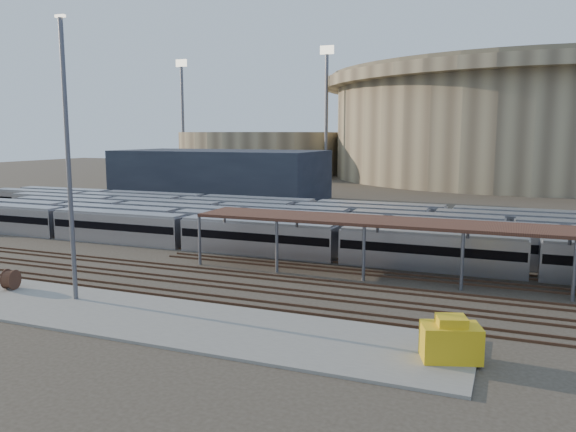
# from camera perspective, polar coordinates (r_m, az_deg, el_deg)

# --- Properties ---
(ground) EXTENTS (420.00, 420.00, 0.00)m
(ground) POSITION_cam_1_polar(r_m,az_deg,el_deg) (53.73, -2.25, -5.97)
(ground) COLOR #383026
(ground) RESTS_ON ground
(apron) EXTENTS (50.00, 9.00, 0.20)m
(apron) POSITION_cam_1_polar(r_m,az_deg,el_deg) (43.85, -16.57, -9.48)
(apron) COLOR gray
(apron) RESTS_ON ground
(subway_trains) EXTENTS (126.69, 23.90, 3.60)m
(subway_trains) POSITION_cam_1_polar(r_m,az_deg,el_deg) (70.08, 4.50, -1.13)
(subway_trains) COLOR #B7B7BC
(subway_trains) RESTS_ON ground
(inspection_shed) EXTENTS (60.30, 6.00, 5.30)m
(inspection_shed) POSITION_cam_1_polar(r_m,az_deg,el_deg) (52.15, 22.33, -1.44)
(inspection_shed) COLOR #5D5D62
(inspection_shed) RESTS_ON ground
(empty_tracks) EXTENTS (170.00, 9.62, 0.18)m
(empty_tracks) POSITION_cam_1_polar(r_m,az_deg,el_deg) (49.34, -4.64, -7.18)
(empty_tracks) COLOR #4C3323
(empty_tracks) RESTS_ON ground
(stadium) EXTENTS (124.00, 124.00, 32.50)m
(stadium) POSITION_cam_1_polar(r_m,az_deg,el_deg) (187.55, 23.31, 8.60)
(stadium) COLOR #9C8D6A
(stadium) RESTS_ON ground
(secondary_arena) EXTENTS (56.00, 56.00, 14.00)m
(secondary_arena) POSITION_cam_1_polar(r_m,az_deg,el_deg) (195.35, -2.72, 6.44)
(secondary_arena) COLOR #9C8D6A
(secondary_arena) RESTS_ON ground
(service_building) EXTENTS (42.00, 20.00, 10.00)m
(service_building) POSITION_cam_1_polar(r_m,az_deg,el_deg) (117.26, -6.89, 4.19)
(service_building) COLOR #1E232D
(service_building) RESTS_ON ground
(floodlight_0) EXTENTS (4.00, 1.00, 38.40)m
(floodlight_0) POSITION_cam_1_polar(r_m,az_deg,el_deg) (165.82, 3.92, 10.82)
(floodlight_0) COLOR #5D5D62
(floodlight_0) RESTS_ON ground
(floodlight_1) EXTENTS (4.00, 1.00, 38.40)m
(floodlight_1) POSITION_cam_1_polar(r_m,az_deg,el_deg) (198.55, -10.66, 10.27)
(floodlight_1) COLOR #5D5D62
(floodlight_1) RESTS_ON ground
(floodlight_3) EXTENTS (4.00, 1.00, 38.40)m
(floodlight_3) POSITION_cam_1_polar(r_m,az_deg,el_deg) (209.98, 13.53, 10.07)
(floodlight_3) COLOR #5D5D62
(floodlight_3) RESTS_ON ground
(cable_reel_east) EXTENTS (1.30, 1.87, 1.70)m
(cable_reel_east) POSITION_cam_1_polar(r_m,az_deg,el_deg) (53.36, -26.34, -5.78)
(cable_reel_east) COLOR #513020
(cable_reel_east) RESTS_ON apron
(yard_light_pole) EXTENTS (0.81, 0.36, 21.86)m
(yard_light_pole) POSITION_cam_1_polar(r_m,az_deg,el_deg) (46.70, -21.43, 5.25)
(yard_light_pole) COLOR #5D5D62
(yard_light_pole) RESTS_ON apron
(yellow_equipment) EXTENTS (3.82, 3.03, 2.08)m
(yellow_equipment) POSITION_cam_1_polar(r_m,az_deg,el_deg) (34.76, 16.19, -12.22)
(yellow_equipment) COLOR gold
(yellow_equipment) RESTS_ON apron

